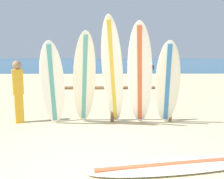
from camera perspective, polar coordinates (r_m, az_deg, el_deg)
The scene contains 11 objects.
ground_plane at distance 3.62m, azimuth -6.93°, elevation -19.54°, with size 120.00×120.00×0.00m, color #D3BC8C.
ocean_water at distance 61.21m, azimuth -1.16°, elevation 6.66°, with size 120.00×80.00×0.01m, color #1E5984.
surfboard_rack at distance 6.07m, azimuth 0.04°, elevation -1.46°, with size 3.02×0.09×1.01m.
surfboard_leaning_far_left at distance 5.80m, azimuth -13.76°, elevation 1.19°, with size 0.60×0.66×1.99m.
surfboard_leaning_left at distance 5.68m, azimuth -6.47°, elevation 2.24°, with size 0.70×1.07×2.19m.
surfboard_leaning_center_left at distance 5.56m, azimuth 0.14°, elevation 3.76°, with size 0.66×1.15×2.50m.
surfboard_leaning_center at distance 5.66m, azimuth 6.49°, elevation 3.27°, with size 0.72×0.90×2.40m.
surfboard_leaning_center_right at distance 5.92m, azimuth 12.82°, elevation 1.41°, with size 0.65×0.69×2.00m.
surfboard_lying_on_sand at distance 3.98m, azimuth 15.81°, elevation -16.58°, with size 2.91×1.04×0.08m.
beachgoer_standing at distance 6.38m, azimuth -21.04°, elevation 0.11°, with size 0.29×0.25×1.53m.
small_boat_offshore at distance 30.48m, azimuth 6.75°, elevation 5.49°, with size 3.15×2.11×0.71m.
Camera 1 is at (0.37, -3.19, 1.69)m, focal length 39.19 mm.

